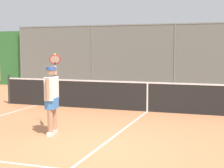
{
  "coord_description": "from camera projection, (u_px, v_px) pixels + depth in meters",
  "views": [
    {
      "loc": [
        -2.5,
        6.49,
        2.02
      ],
      "look_at": [
        0.58,
        -2.66,
        1.05
      ],
      "focal_mm": 56.6,
      "sensor_mm": 36.0,
      "label": 1
    }
  ],
  "objects": [
    {
      "name": "fence_backdrop",
      "position": [
        176.0,
        60.0,
        17.03
      ],
      "size": [
        19.55,
        1.37,
        3.18
      ],
      "color": "slate",
      "rests_on": "ground"
    },
    {
      "name": "ground_plane",
      "position": [
        97.0,
        149.0,
        7.12
      ],
      "size": [
        60.0,
        60.0,
        0.0
      ],
      "primitive_type": "plane",
      "color": "#C67A4C"
    },
    {
      "name": "tennis_player",
      "position": [
        52.0,
        95.0,
        8.27
      ],
      "size": [
        0.63,
        1.3,
        1.9
      ],
      "rotation": [
        0.0,
        0.0,
        -1.41
      ],
      "color": "silver",
      "rests_on": "ground"
    },
    {
      "name": "tennis_net",
      "position": [
        147.0,
        96.0,
        11.31
      ],
      "size": [
        10.48,
        0.09,
        1.07
      ],
      "color": "#2D2D2D",
      "rests_on": "ground"
    }
  ]
}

